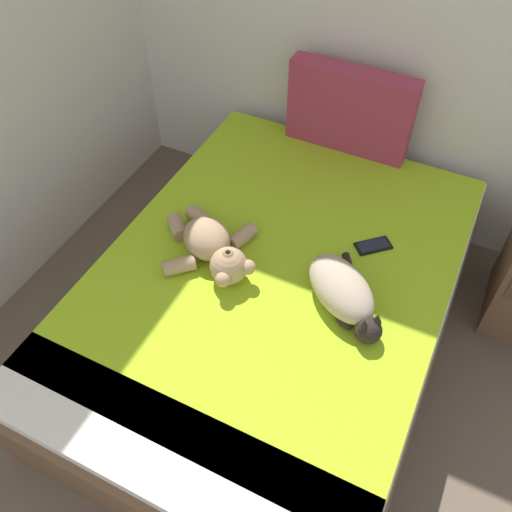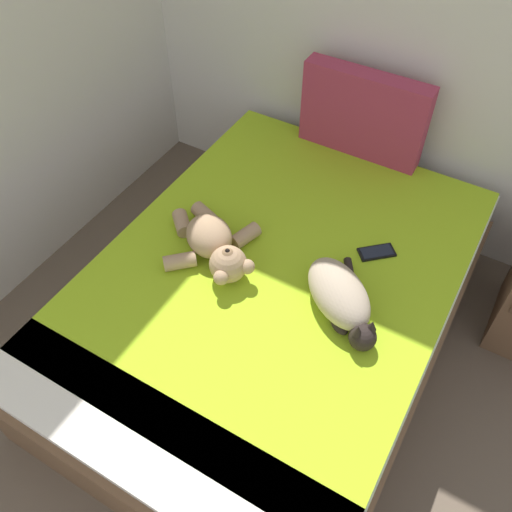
% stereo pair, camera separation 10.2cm
% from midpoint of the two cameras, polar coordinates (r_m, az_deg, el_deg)
% --- Properties ---
extents(bed, '(1.39, 1.93, 0.49)m').
position_cam_midpoint_polar(bed, '(2.37, 0.44, -5.42)').
color(bed, brown).
rests_on(bed, ground_plane).
extents(patterned_cushion, '(0.60, 0.10, 0.41)m').
position_cam_midpoint_polar(patterned_cushion, '(2.68, 8.69, 14.85)').
color(patterned_cushion, '#A5334C').
rests_on(patterned_cushion, bed).
extents(cat, '(0.39, 0.41, 0.15)m').
position_cam_midpoint_polar(cat, '(2.03, 7.76, -3.83)').
color(cat, tan).
rests_on(cat, bed).
extents(teddy_bear, '(0.48, 0.39, 0.16)m').
position_cam_midpoint_polar(teddy_bear, '(2.17, -5.88, 0.90)').
color(teddy_bear, tan).
rests_on(teddy_bear, bed).
extents(cell_phone, '(0.16, 0.15, 0.01)m').
position_cam_midpoint_polar(cell_phone, '(2.30, 10.96, 1.03)').
color(cell_phone, black).
rests_on(cell_phone, bed).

